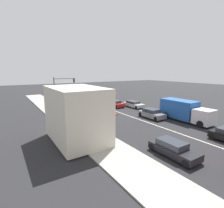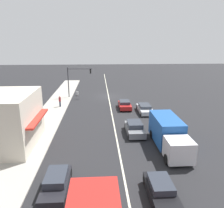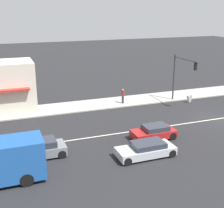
{
  "view_description": "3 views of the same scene",
  "coord_description": "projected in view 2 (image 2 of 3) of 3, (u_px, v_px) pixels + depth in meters",
  "views": [
    {
      "loc": [
        16.65,
        36.59,
        7.04
      ],
      "look_at": [
        1.8,
        13.27,
        1.75
      ],
      "focal_mm": 28.0,
      "sensor_mm": 36.0,
      "label": 1
    },
    {
      "loc": [
        1.87,
        41.4,
        10.28
      ],
      "look_at": [
        0.04,
        11.98,
        1.83
      ],
      "focal_mm": 35.0,
      "sensor_mm": 36.0,
      "label": 2
    },
    {
      "loc": [
        -24.56,
        20.61,
        11.09
      ],
      "look_at": [
        1.7,
        10.77,
        2.32
      ],
      "focal_mm": 50.0,
      "sensor_mm": 36.0,
      "label": 3
    }
  ],
  "objects": [
    {
      "name": "pedestrian",
      "position": [
        60.0,
        101.0,
        35.2
      ],
      "size": [
        0.34,
        0.34,
        1.76
      ],
      "color": "#282D42",
      "rests_on": "sidewalk_right"
    },
    {
      "name": "delivery_truck",
      "position": [
        168.0,
        133.0,
        21.74
      ],
      "size": [
        2.44,
        7.5,
        2.87
      ],
      "color": "silver",
      "rests_on": "ground"
    },
    {
      "name": "sidewalk_right",
      "position": [
        36.0,
        137.0,
        24.37
      ],
      "size": [
        4.0,
        73.0,
        0.12
      ],
      "primitive_type": "cube",
      "color": "#A8A399",
      "rests_on": "ground"
    },
    {
      "name": "suv_grey",
      "position": [
        135.0,
        128.0,
        25.15
      ],
      "size": [
        1.92,
        4.08,
        1.37
      ],
      "color": "slate",
      "rests_on": "ground"
    },
    {
      "name": "suv_black",
      "position": [
        161.0,
        190.0,
        14.68
      ],
      "size": [
        1.72,
        3.94,
        1.3
      ],
      "color": "black",
      "rests_on": "ground"
    },
    {
      "name": "warning_aframe_sign",
      "position": [
        77.0,
        93.0,
        43.04
      ],
      "size": [
        0.45,
        0.53,
        0.84
      ],
      "color": "silver",
      "rests_on": "ground"
    },
    {
      "name": "sedan_dark",
      "position": [
        56.0,
        183.0,
        15.48
      ],
      "size": [
        1.74,
        4.26,
        1.28
      ],
      "color": "black",
      "rests_on": "ground"
    },
    {
      "name": "sedan_silver",
      "position": [
        145.0,
        109.0,
        32.76
      ],
      "size": [
        1.92,
        4.55,
        1.18
      ],
      "color": "#B7BABF",
      "rests_on": "ground"
    },
    {
      "name": "ground_plane",
      "position": [
        116.0,
        133.0,
        25.4
      ],
      "size": [
        160.0,
        160.0,
        0.0
      ],
      "primitive_type": "plane",
      "color": "#232326"
    },
    {
      "name": "traffic_signal_main",
      "position": [
        76.0,
        77.0,
        40.71
      ],
      "size": [
        4.59,
        0.34,
        5.6
      ],
      "color": "#333338",
      "rests_on": "sidewalk_right"
    },
    {
      "name": "building_corner_store",
      "position": [
        11.0,
        120.0,
        21.61
      ],
      "size": [
        5.22,
        7.23,
        5.36
      ],
      "color": "beige",
      "rests_on": "sidewalk_right"
    },
    {
      "name": "lane_marking_center",
      "position": [
        108.0,
        96.0,
        42.67
      ],
      "size": [
        0.16,
        60.0,
        0.01
      ],
      "primitive_type": "cube",
      "color": "beige",
      "rests_on": "ground"
    },
    {
      "name": "hatchback_red",
      "position": [
        125.0,
        105.0,
        34.64
      ],
      "size": [
        1.84,
        3.84,
        1.24
      ],
      "color": "#AD1E1E",
      "rests_on": "ground"
    }
  ]
}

